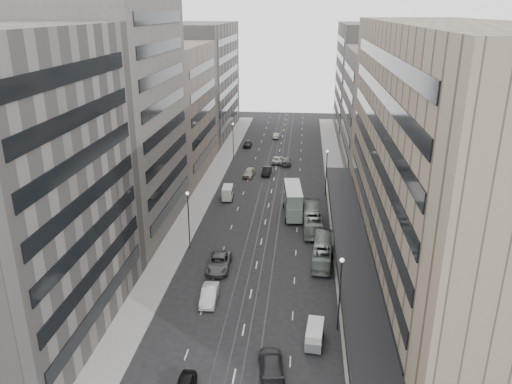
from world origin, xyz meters
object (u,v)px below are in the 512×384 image
at_px(bus_near, 322,251).
at_px(vw_microbus, 315,334).
at_px(double_decker, 293,200).
at_px(panel_van, 228,192).
at_px(sedan_1, 209,295).
at_px(pedestrian, 364,330).
at_px(bus_far, 312,219).
at_px(sedan_2, 219,262).

xyz_separation_m(bus_near, vw_microbus, (-1.22, -17.63, -0.23)).
bearing_deg(bus_near, double_decker, -70.07).
distance_m(bus_near, vw_microbus, 17.68).
distance_m(double_decker, panel_van, 13.05).
relative_size(sedan_1, pedestrian, 2.56).
bearing_deg(panel_van, bus_far, -39.78).
bearing_deg(sedan_1, double_decker, 68.87).
bearing_deg(panel_van, sedan_2, -87.06).
xyz_separation_m(vw_microbus, sedan_2, (-12.00, 14.21, -0.29)).
xyz_separation_m(double_decker, sedan_1, (-8.67, -26.07, -1.80)).
xyz_separation_m(bus_near, sedan_2, (-13.22, -3.43, -0.52)).
bearing_deg(double_decker, vw_microbus, -89.79).
bearing_deg(sedan_2, panel_van, 94.88).
xyz_separation_m(sedan_1, sedan_2, (-0.21, 7.59, 0.04)).
relative_size(panel_van, sedan_2, 0.62).
height_order(bus_near, sedan_1, bus_near).
height_order(bus_far, pedestrian, bus_far).
distance_m(bus_near, panel_van, 26.38).
relative_size(bus_far, vw_microbus, 2.77).
bearing_deg(pedestrian, sedan_1, -45.64).
bearing_deg(bus_near, pedestrian, 106.64).
relative_size(bus_near, vw_microbus, 2.49).
height_order(bus_far, sedan_2, bus_far).
height_order(bus_near, pedestrian, bus_near).
height_order(bus_near, sedan_2, bus_near).
xyz_separation_m(panel_van, sedan_1, (2.82, -32.12, -0.48)).
relative_size(bus_far, sedan_2, 1.78).
bearing_deg(pedestrian, double_decker, -103.25).
relative_size(bus_far, sedan_1, 2.22).
bearing_deg(pedestrian, bus_far, -106.99).
height_order(bus_near, panel_van, bus_near).
bearing_deg(sedan_1, pedestrian, -20.74).
height_order(panel_van, sedan_1, panel_van).
bearing_deg(vw_microbus, panel_van, 116.42).
relative_size(bus_near, panel_van, 2.59).
bearing_deg(bus_far, pedestrian, 98.92).
bearing_deg(vw_microbus, pedestrian, 19.08).
xyz_separation_m(bus_near, sedan_1, (-13.01, -11.01, -0.56)).
distance_m(bus_near, sedan_2, 13.67).
distance_m(sedan_2, pedestrian, 21.39).
relative_size(vw_microbus, sedan_2, 0.64).
relative_size(bus_near, pedestrian, 5.12).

